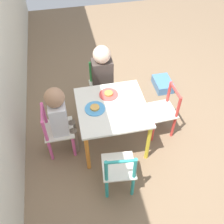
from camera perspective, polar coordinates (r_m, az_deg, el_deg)
name	(u,v)px	position (r m, az deg, el deg)	size (l,w,h in m)	color
ground_plane	(112,139)	(2.64, 0.00, -5.96)	(6.00, 6.00, 0.00)	#7F664C
kids_table	(112,112)	(2.33, 0.00, 0.07)	(0.61, 0.61, 0.47)	silver
chair_green	(102,87)	(2.79, -2.08, 5.56)	(0.26, 0.26, 0.53)	silver
chair_pink	(57,131)	(2.42, -11.94, -4.08)	(0.26, 0.26, 0.53)	silver
chair_red	(163,112)	(2.57, 11.06, 0.03)	(0.27, 0.27, 0.53)	silver
chair_teal	(119,170)	(2.14, 1.49, -12.55)	(0.28, 0.28, 0.53)	silver
child_right	(103,74)	(2.61, -1.98, 8.19)	(0.22, 0.20, 0.78)	#4C608E
child_back	(60,116)	(2.27, -11.15, -0.79)	(0.20, 0.22, 0.75)	#7A6B5B
plate_right	(109,94)	(2.38, -0.74, 3.90)	(0.17, 0.17, 0.03)	#E54C47
plate_back	(95,108)	(2.26, -3.74, 0.81)	(0.18, 0.18, 0.03)	#4C9EE0
storage_bin	(163,84)	(3.20, 10.98, 6.02)	(0.28, 0.19, 0.10)	#4C7FB7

